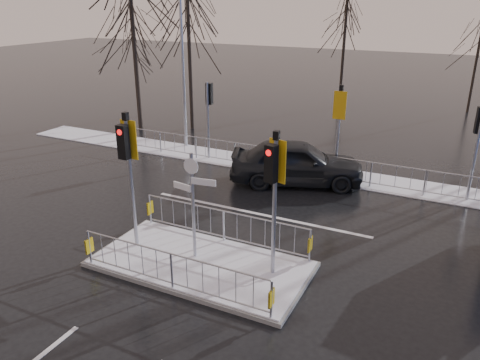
% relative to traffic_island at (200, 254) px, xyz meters
% --- Properties ---
extents(ground, '(120.00, 120.00, 0.00)m').
position_rel_traffic_island_xyz_m(ground, '(0.01, -0.01, -0.39)').
color(ground, black).
rests_on(ground, ground).
extents(snow_verge, '(30.00, 2.00, 0.04)m').
position_rel_traffic_island_xyz_m(snow_verge, '(0.01, 8.59, -0.37)').
color(snow_verge, white).
rests_on(snow_verge, ground).
extents(lane_markings, '(8.00, 11.38, 0.01)m').
position_rel_traffic_island_xyz_m(lane_markings, '(0.01, -0.34, -0.39)').
color(lane_markings, silver).
rests_on(lane_markings, ground).
extents(traffic_island, '(6.00, 3.04, 4.15)m').
position_rel_traffic_island_xyz_m(traffic_island, '(0.00, 0.00, 0.00)').
color(traffic_island, '#62625D').
rests_on(traffic_island, ground).
extents(far_kerb_fixtures, '(18.00, 0.65, 3.83)m').
position_rel_traffic_island_xyz_m(far_kerb_fixtures, '(0.31, 8.08, 0.63)').
color(far_kerb_fixtures, '#9B9FA9').
rests_on(far_kerb_fixtures, ground).
extents(car_far_lane, '(5.66, 3.85, 1.79)m').
position_rel_traffic_island_xyz_m(car_far_lane, '(0.23, 7.11, 0.50)').
color(car_far_lane, black).
rests_on(car_far_lane, ground).
extents(tree_near_a, '(4.75, 4.75, 8.97)m').
position_rel_traffic_island_xyz_m(tree_near_a, '(-10.49, 10.99, 5.72)').
color(tree_near_a, black).
rests_on(tree_near_a, ground).
extents(tree_near_b, '(4.00, 4.00, 7.55)m').
position_rel_traffic_island_xyz_m(tree_near_b, '(-7.99, 12.49, 4.76)').
color(tree_near_b, black).
rests_on(tree_near_b, ground).
extents(tree_near_c, '(3.50, 3.50, 6.61)m').
position_rel_traffic_island_xyz_m(tree_near_c, '(-12.49, 13.49, 4.11)').
color(tree_near_c, black).
rests_on(tree_near_c, ground).
extents(tree_far_a, '(3.75, 3.75, 7.08)m').
position_rel_traffic_island_xyz_m(tree_far_a, '(-1.99, 21.99, 4.43)').
color(tree_far_a, black).
rests_on(tree_far_a, ground).
extents(tree_far_b, '(3.25, 3.25, 6.14)m').
position_rel_traffic_island_xyz_m(tree_far_b, '(6.01, 23.99, 3.79)').
color(tree_far_b, black).
rests_on(tree_far_b, ground).
extents(street_lamp_left, '(1.25, 0.18, 8.20)m').
position_rel_traffic_island_xyz_m(street_lamp_left, '(-6.42, 9.49, 4.10)').
color(street_lamp_left, '#9B9FA9').
rests_on(street_lamp_left, ground).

